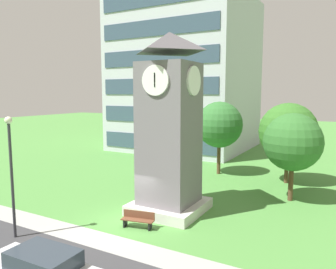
{
  "coord_description": "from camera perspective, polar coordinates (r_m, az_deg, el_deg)",
  "views": [
    {
      "loc": [
        10.66,
        -14.07,
        7.16
      ],
      "look_at": [
        0.65,
        3.87,
        4.6
      ],
      "focal_mm": 34.97,
      "sensor_mm": 36.0,
      "label": 1
    }
  ],
  "objects": [
    {
      "name": "tree_streetside",
      "position": [
        29.33,
        8.95,
        1.68
      ],
      "size": [
        4.09,
        4.09,
        6.49
      ],
      "color": "#513823",
      "rests_on": "ground"
    },
    {
      "name": "tree_by_building",
      "position": [
        27.66,
        20.2,
        0.47
      ],
      "size": [
        4.56,
        4.56,
        6.46
      ],
      "color": "#513823",
      "rests_on": "ground"
    },
    {
      "name": "street_lamp",
      "position": [
        17.8,
        -25.68,
        -4.65
      ],
      "size": [
        0.36,
        0.36,
        6.08
      ],
      "color": "#333338",
      "rests_on": "ground"
    },
    {
      "name": "tree_near_tower",
      "position": [
        23.14,
        20.91,
        -1.27
      ],
      "size": [
        3.85,
        3.85,
        5.92
      ],
      "color": "#513823",
      "rests_on": "ground"
    },
    {
      "name": "clock_tower",
      "position": [
        19.49,
        0.23,
        0.12
      ],
      "size": [
        4.09,
        4.09,
        10.69
      ],
      "color": "slate",
      "rests_on": "ground"
    },
    {
      "name": "kerb_strip",
      "position": [
        17.4,
        -12.45,
        -17.36
      ],
      "size": [
        120.0,
        1.6,
        0.01
      ],
      "primitive_type": "cube",
      "color": "#9E9E99",
      "rests_on": "ground"
    },
    {
      "name": "ground_plane",
      "position": [
        19.05,
        -7.65,
        -15.04
      ],
      "size": [
        160.0,
        160.0,
        0.0
      ],
      "primitive_type": "plane",
      "color": "#4C893D"
    },
    {
      "name": "park_bench",
      "position": [
        18.21,
        -5.26,
        -14.52
      ],
      "size": [
        1.86,
        0.84,
        0.88
      ],
      "color": "brown",
      "rests_on": "ground"
    },
    {
      "name": "office_building",
      "position": [
        43.79,
        3.27,
        10.29
      ],
      "size": [
        15.99,
        15.28,
        19.2
      ],
      "color": "#B7BCC6",
      "rests_on": "ground"
    }
  ]
}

